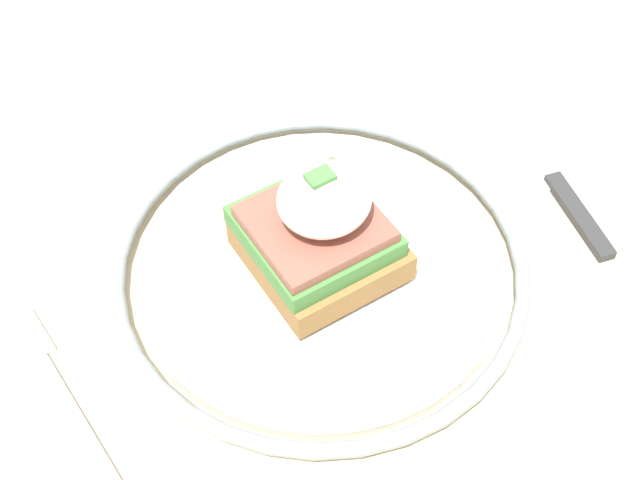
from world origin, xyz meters
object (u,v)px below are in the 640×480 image
(plate, at_px, (320,266))
(sandwich, at_px, (319,230))
(fork, at_px, (58,391))
(knife, at_px, (549,174))

(plate, relative_size, sandwich, 3.03)
(fork, distance_m, knife, 0.36)
(sandwich, height_order, knife, sandwich)
(knife, bearing_deg, plate, 175.46)
(fork, bearing_deg, sandwich, -2.79)
(sandwich, bearing_deg, knife, -4.52)
(fork, xyz_separation_m, knife, (0.36, -0.02, 0.00))
(sandwich, distance_m, knife, 0.19)
(plate, distance_m, knife, 0.18)
(sandwich, height_order, fork, sandwich)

